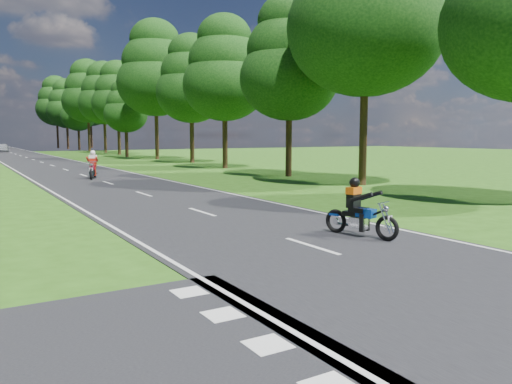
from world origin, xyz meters
TOP-DOWN VIEW (x-y plane):
  - ground at (0.00, 0.00)m, footprint 160.00×160.00m
  - main_road at (0.00, 50.00)m, footprint 7.00×140.00m
  - road_markings at (-0.14, 48.13)m, footprint 7.40×140.00m
  - treeline at (1.43, 60.06)m, footprint 40.00×115.35m
  - rider_near_blue at (1.72, 2.23)m, footprint 1.04×1.89m
  - rider_far_red at (-0.05, 23.15)m, footprint 1.30×2.11m
  - distant_car at (-0.76, 78.23)m, footprint 2.13×4.12m

SIDE VIEW (x-z plane):
  - ground at x=0.00m, z-range 0.00..0.00m
  - main_road at x=0.00m, z-range 0.00..0.02m
  - road_markings at x=-0.14m, z-range 0.02..0.03m
  - distant_car at x=-0.76m, z-range 0.02..1.36m
  - rider_near_blue at x=1.72m, z-range 0.02..1.52m
  - rider_far_red at x=-0.05m, z-range 0.02..1.69m
  - treeline at x=1.43m, z-range 0.86..15.65m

